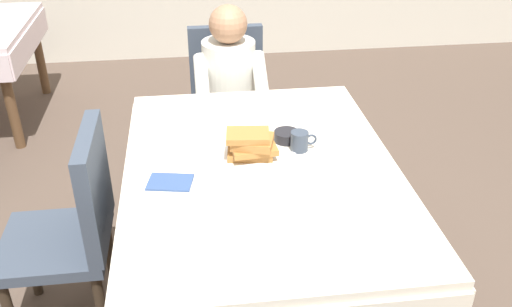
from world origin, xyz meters
TOP-DOWN VIEW (x-y plane):
  - ground_plane at (0.00, 0.00)m, footprint 14.00×14.00m
  - dining_table_main at (0.00, 0.00)m, footprint 1.12×1.52m
  - chair_diner at (-0.04, 1.17)m, footprint 0.44×0.45m
  - diner_person at (-0.04, 1.01)m, footprint 0.40×0.43m
  - chair_left_side at (-0.77, 0.00)m, footprint 0.45×0.44m
  - plate_breakfast at (-0.04, 0.05)m, footprint 0.28×0.28m
  - breakfast_stack at (-0.04, 0.05)m, footprint 0.21×0.18m
  - cup_coffee at (0.18, 0.11)m, footprint 0.11×0.08m
  - bowl_butter at (0.14, 0.20)m, footprint 0.11×0.11m
  - syrup_pitcher at (-0.32, 0.23)m, footprint 0.08×0.08m
  - fork_left_of_plate at (-0.23, 0.03)m, footprint 0.03×0.18m
  - knife_right_of_plate at (0.15, 0.03)m, footprint 0.02×0.20m
  - spoon_near_edge at (-0.07, -0.26)m, footprint 0.15×0.02m
  - napkin_folded at (-0.37, -0.08)m, footprint 0.19×0.15m

SIDE VIEW (x-z plane):
  - ground_plane at x=0.00m, z-range 0.00..0.00m
  - chair_diner at x=-0.04m, z-range 0.06..0.99m
  - chair_left_side at x=-0.77m, z-range 0.06..0.99m
  - dining_table_main at x=0.00m, z-range 0.28..1.02m
  - diner_person at x=-0.04m, z-range 0.11..1.23m
  - fork_left_of_plate at x=-0.23m, z-range 0.74..0.74m
  - knife_right_of_plate at x=0.15m, z-range 0.74..0.74m
  - spoon_near_edge at x=-0.07m, z-range 0.74..0.74m
  - napkin_folded at x=-0.37m, z-range 0.74..0.75m
  - plate_breakfast at x=-0.04m, z-range 0.74..0.76m
  - bowl_butter at x=0.14m, z-range 0.74..0.78m
  - syrup_pitcher at x=-0.32m, z-range 0.74..0.81m
  - cup_coffee at x=0.18m, z-range 0.74..0.83m
  - breakfast_stack at x=-0.04m, z-range 0.76..0.87m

